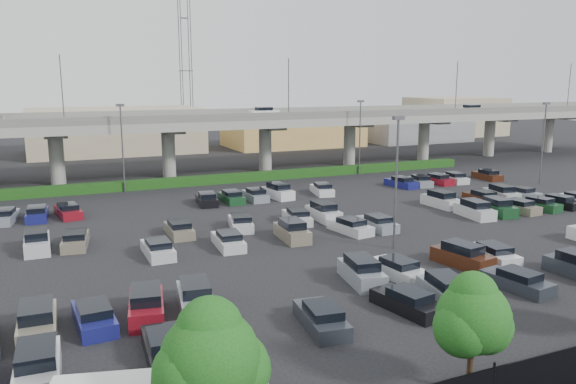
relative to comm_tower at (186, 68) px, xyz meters
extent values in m
plane|color=black|center=(-4.00, -74.00, -15.61)|extent=(280.00, 280.00, 0.00)
cube|color=gray|center=(-4.00, -42.00, -8.36)|extent=(150.00, 13.00, 1.10)
cube|color=#5C5C58|center=(-4.00, -48.25, -7.31)|extent=(150.00, 0.50, 1.00)
cube|color=#5C5C58|center=(-4.00, -35.75, -7.31)|extent=(150.00, 0.50, 1.00)
cylinder|color=gray|center=(-27.00, -42.00, -12.26)|extent=(1.80, 1.80, 6.70)
cube|color=#5C5C58|center=(-27.00, -42.00, -9.11)|extent=(2.60, 9.75, 0.50)
cylinder|color=gray|center=(-13.00, -42.00, -12.26)|extent=(1.80, 1.80, 6.70)
cube|color=#5C5C58|center=(-13.00, -42.00, -9.11)|extent=(2.60, 9.75, 0.50)
cylinder|color=gray|center=(1.00, -42.00, -12.26)|extent=(1.80, 1.80, 6.70)
cube|color=#5C5C58|center=(1.00, -42.00, -9.11)|extent=(2.60, 9.75, 0.50)
cylinder|color=gray|center=(15.00, -42.00, -12.26)|extent=(1.80, 1.80, 6.70)
cube|color=#5C5C58|center=(15.00, -42.00, -9.11)|extent=(2.60, 9.75, 0.50)
cylinder|color=gray|center=(29.00, -42.00, -12.26)|extent=(1.80, 1.80, 6.70)
cube|color=#5C5C58|center=(29.00, -42.00, -9.11)|extent=(2.60, 9.75, 0.50)
cylinder|color=gray|center=(43.00, -42.00, -12.26)|extent=(1.80, 1.80, 6.70)
cube|color=#5C5C58|center=(43.00, -42.00, -9.11)|extent=(2.60, 9.75, 0.50)
cylinder|color=gray|center=(57.00, -42.00, -12.26)|extent=(1.80, 1.80, 6.70)
cube|color=#5C5C58|center=(57.00, -42.00, -9.11)|extent=(2.60, 9.75, 0.50)
cube|color=silver|center=(2.00, -39.00, -7.40)|extent=(4.40, 1.82, 0.82)
cube|color=black|center=(2.00, -39.00, -6.77)|extent=(2.30, 1.60, 0.50)
cube|color=white|center=(36.00, -45.00, -7.40)|extent=(4.40, 1.82, 0.82)
cube|color=black|center=(36.00, -45.00, -6.77)|extent=(2.30, 1.60, 0.50)
cylinder|color=#515156|center=(-26.00, -48.10, -3.81)|extent=(0.14, 0.14, 8.00)
cylinder|color=#515156|center=(2.00, -48.10, -3.81)|extent=(0.14, 0.14, 8.00)
cylinder|color=#515156|center=(30.00, -48.10, -3.81)|extent=(0.14, 0.14, 8.00)
cylinder|color=#515156|center=(54.00, -48.10, -3.81)|extent=(0.14, 0.14, 8.00)
cube|color=#144213|center=(-4.00, -49.00, -15.06)|extent=(66.00, 1.60, 1.10)
sphere|color=#164712|center=(-24.00, -100.45, -11.85)|extent=(3.39, 3.39, 3.39)
sphere|color=#164712|center=(-23.21, -100.35, -12.46)|extent=(2.67, 2.67, 2.67)
sphere|color=#164712|center=(-24.67, -100.53, -12.22)|extent=(2.67, 2.67, 2.67)
sphere|color=#164712|center=(-23.96, -100.33, -10.88)|extent=(2.30, 2.30, 2.30)
cylinder|color=#332316|center=(-13.00, -100.67, -14.63)|extent=(0.26, 0.26, 1.96)
sphere|color=#164712|center=(-13.00, -100.67, -12.24)|extent=(3.04, 3.04, 3.04)
sphere|color=#164712|center=(-12.29, -100.57, -12.79)|extent=(2.39, 2.39, 2.39)
sphere|color=#164712|center=(-13.60, -100.75, -12.57)|extent=(2.39, 2.39, 2.39)
sphere|color=#164712|center=(-12.96, -100.55, -11.37)|extent=(2.06, 2.06, 2.06)
cube|color=silver|center=(-29.50, -92.50, -15.09)|extent=(1.99, 4.47, 1.05)
cube|color=black|center=(-29.50, -92.50, -14.27)|extent=(1.70, 2.66, 0.65)
cube|color=black|center=(-24.00, -92.50, -15.20)|extent=(2.08, 4.50, 0.82)
cube|color=black|center=(-24.00, -92.70, -14.57)|extent=(1.73, 2.39, 0.50)
cube|color=silver|center=(-21.25, -92.50, -15.20)|extent=(1.90, 4.43, 0.82)
cube|color=black|center=(-21.25, -92.70, -14.57)|extent=(1.64, 2.33, 0.50)
cube|color=#2A2F37|center=(-15.75, -92.50, -15.20)|extent=(2.36, 4.59, 0.82)
cube|color=black|center=(-15.75, -92.70, -14.57)|extent=(1.88, 2.48, 0.50)
cube|color=black|center=(-10.25, -92.50, -15.20)|extent=(2.59, 4.66, 0.82)
cube|color=black|center=(-10.25, -92.70, -14.57)|extent=(1.99, 2.55, 0.50)
cube|color=gray|center=(-7.50, -92.50, -15.09)|extent=(2.63, 4.67, 1.05)
cube|color=black|center=(-7.50, -92.50, -14.27)|extent=(2.07, 2.86, 0.65)
cube|color=#2A2F37|center=(-2.00, -92.50, -15.20)|extent=(2.42, 4.61, 0.82)
cube|color=black|center=(-2.00, -92.70, -14.57)|extent=(1.91, 2.50, 0.50)
cube|color=gray|center=(-29.50, -87.50, -15.09)|extent=(1.96, 4.46, 1.05)
cube|color=black|center=(-29.50, -87.50, -14.27)|extent=(1.69, 2.65, 0.65)
cube|color=navy|center=(-26.75, -87.50, -15.20)|extent=(2.07, 4.50, 0.82)
cube|color=black|center=(-26.75, -87.70, -14.57)|extent=(1.73, 2.39, 0.50)
cube|color=maroon|center=(-24.00, -87.50, -15.09)|extent=(2.55, 4.65, 1.05)
cube|color=black|center=(-24.00, -87.50, -14.27)|extent=(2.03, 2.84, 0.65)
cube|color=gray|center=(-21.25, -87.50, -15.09)|extent=(2.46, 4.62, 1.05)
cube|color=black|center=(-21.25, -87.50, -14.27)|extent=(1.98, 2.81, 0.65)
cube|color=gray|center=(-10.25, -87.50, -15.09)|extent=(2.51, 4.64, 1.05)
cube|color=black|center=(-10.25, -87.50, -14.27)|extent=(2.00, 2.82, 0.65)
cube|color=silver|center=(-7.50, -87.50, -15.20)|extent=(2.34, 4.59, 0.82)
cube|color=black|center=(-7.50, -87.70, -14.57)|extent=(1.87, 2.48, 0.50)
cube|color=#442012|center=(-2.00, -87.50, -15.09)|extent=(2.54, 4.65, 1.05)
cube|color=black|center=(-2.00, -87.50, -14.27)|extent=(2.02, 2.83, 0.65)
cube|color=white|center=(0.75, -87.50, -15.20)|extent=(2.27, 4.57, 0.82)
cube|color=black|center=(0.75, -87.70, -14.57)|extent=(1.83, 2.45, 0.50)
cube|color=silver|center=(-21.25, -76.50, -15.20)|extent=(1.88, 4.42, 0.82)
cube|color=black|center=(-21.25, -76.70, -14.57)|extent=(1.63, 2.32, 0.50)
cube|color=silver|center=(-15.75, -76.50, -15.20)|extent=(2.10, 4.51, 0.82)
cube|color=black|center=(-15.75, -76.70, -14.57)|extent=(1.75, 2.40, 0.50)
cube|color=gray|center=(-10.25, -76.50, -15.09)|extent=(2.09, 4.51, 1.05)
cube|color=black|center=(-10.25, -76.50, -14.27)|extent=(1.76, 2.70, 0.65)
cube|color=silver|center=(-4.75, -76.50, -15.20)|extent=(2.50, 4.63, 0.82)
cube|color=black|center=(-4.75, -76.70, -14.57)|extent=(1.95, 2.53, 0.50)
cube|color=gray|center=(-2.00, -76.50, -15.20)|extent=(1.83, 4.40, 0.82)
cube|color=black|center=(-2.00, -76.70, -14.57)|extent=(1.61, 2.30, 0.50)
cube|color=silver|center=(9.00, -76.50, -15.09)|extent=(2.28, 4.57, 1.05)
cube|color=black|center=(9.00, -76.50, -14.27)|extent=(1.87, 2.76, 0.65)
cube|color=#194824|center=(11.75, -76.50, -15.09)|extent=(2.39, 4.60, 1.05)
cube|color=black|center=(11.75, -76.50, -14.27)|extent=(1.93, 2.79, 0.65)
cube|color=gray|center=(14.50, -76.50, -15.20)|extent=(2.25, 4.56, 0.82)
cube|color=black|center=(14.50, -76.70, -14.57)|extent=(1.82, 2.45, 0.50)
cube|color=#194824|center=(17.25, -76.50, -15.20)|extent=(2.60, 4.66, 0.82)
cube|color=black|center=(17.25, -76.70, -14.57)|extent=(2.00, 2.56, 0.50)
cube|color=black|center=(20.00, -76.50, -15.20)|extent=(2.52, 4.64, 0.82)
cube|color=black|center=(20.00, -76.70, -14.57)|extent=(1.96, 2.53, 0.50)
cube|color=white|center=(22.75, -76.50, -15.20)|extent=(1.86, 4.42, 0.82)
cube|color=silver|center=(-29.50, -71.50, -15.09)|extent=(1.83, 4.40, 1.05)
cube|color=black|center=(-29.50, -71.50, -14.27)|extent=(1.61, 2.60, 0.65)
cube|color=gray|center=(-26.75, -71.50, -15.20)|extent=(2.43, 4.62, 0.82)
cube|color=black|center=(-26.75, -71.70, -14.57)|extent=(1.91, 2.51, 0.50)
cube|color=gray|center=(-18.50, -71.50, -15.20)|extent=(1.87, 4.42, 0.82)
cube|color=black|center=(-18.50, -71.70, -14.57)|extent=(1.63, 2.32, 0.50)
cube|color=silver|center=(-13.00, -71.50, -15.20)|extent=(2.70, 4.68, 0.82)
cube|color=black|center=(-13.00, -71.70, -14.57)|extent=(2.05, 2.59, 0.50)
cube|color=silver|center=(-7.50, -71.50, -15.20)|extent=(2.49, 4.63, 0.82)
cube|color=black|center=(-7.50, -71.70, -14.57)|extent=(1.94, 2.52, 0.50)
cube|color=silver|center=(-4.75, -71.50, -15.09)|extent=(1.83, 4.41, 1.05)
cube|color=black|center=(-4.75, -71.50, -14.27)|extent=(1.61, 2.60, 0.65)
cube|color=silver|center=(9.00, -71.50, -15.09)|extent=(2.05, 4.49, 1.05)
cube|color=black|center=(9.00, -71.50, -14.27)|extent=(1.74, 2.68, 0.65)
cube|color=#442012|center=(14.50, -71.50, -15.20)|extent=(1.94, 4.45, 0.82)
cube|color=black|center=(14.50, -71.70, -14.57)|extent=(1.66, 2.34, 0.50)
cube|color=silver|center=(17.25, -71.50, -15.09)|extent=(2.47, 4.63, 1.05)
cube|color=black|center=(17.25, -71.50, -14.27)|extent=(1.98, 2.81, 0.65)
cube|color=gray|center=(20.00, -71.50, -15.20)|extent=(2.26, 4.56, 0.82)
cube|color=black|center=(20.00, -71.70, -14.57)|extent=(1.83, 2.45, 0.50)
cube|color=gray|center=(-32.25, -60.50, -15.20)|extent=(2.54, 4.64, 0.82)
cube|color=black|center=(-32.25, -60.70, -14.57)|extent=(1.97, 2.54, 0.50)
cube|color=navy|center=(-29.50, -60.50, -15.20)|extent=(2.09, 4.51, 0.82)
cube|color=black|center=(-29.50, -60.70, -14.57)|extent=(1.74, 2.40, 0.50)
cube|color=maroon|center=(-26.75, -60.50, -15.20)|extent=(2.51, 4.64, 0.82)
cube|color=black|center=(-26.75, -60.70, -14.57)|extent=(1.95, 2.53, 0.50)
cube|color=black|center=(-13.00, -60.50, -15.20)|extent=(2.36, 4.59, 0.82)
cube|color=black|center=(-13.00, -60.70, -14.57)|extent=(1.88, 2.48, 0.50)
cube|color=#194824|center=(-10.25, -60.50, -15.20)|extent=(1.83, 4.40, 0.82)
cube|color=black|center=(-10.25, -60.70, -14.57)|extent=(1.60, 2.30, 0.50)
cube|color=gray|center=(-7.50, -60.50, -15.20)|extent=(1.90, 4.43, 0.82)
cube|color=black|center=(-7.50, -60.70, -14.57)|extent=(1.64, 2.33, 0.50)
cube|color=white|center=(-4.75, -60.50, -15.09)|extent=(2.36, 4.59, 1.05)
cube|color=black|center=(-4.75, -60.50, -14.27)|extent=(1.92, 2.78, 0.65)
cube|color=white|center=(0.75, -60.50, -15.20)|extent=(2.66, 4.67, 0.82)
cube|color=black|center=(0.75, -60.70, -14.57)|extent=(2.03, 2.57, 0.50)
cube|color=navy|center=(11.75, -60.50, -15.20)|extent=(2.42, 4.61, 0.82)
cube|color=black|center=(11.75, -60.70, -14.57)|extent=(1.91, 2.50, 0.50)
cube|color=gray|center=(14.50, -60.50, -15.20)|extent=(2.71, 4.68, 0.82)
cube|color=black|center=(14.50, -60.70, -14.57)|extent=(2.05, 2.59, 0.50)
cube|color=maroon|center=(17.25, -60.50, -15.20)|extent=(2.21, 4.55, 0.82)
cube|color=black|center=(17.25, -60.70, -14.57)|extent=(1.80, 2.44, 0.50)
cube|color=silver|center=(20.00, -60.50, -15.20)|extent=(2.47, 4.63, 0.82)
cube|color=black|center=(20.00, -60.70, -14.57)|extent=(1.93, 2.52, 0.50)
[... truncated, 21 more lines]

